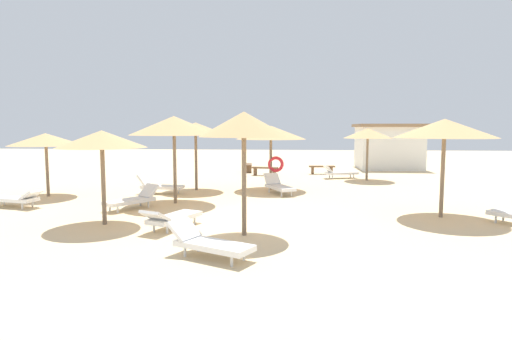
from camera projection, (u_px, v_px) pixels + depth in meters
The scene contains 20 objects.
ground_plane at pixel (247, 222), 12.16m from camera, with size 80.00×80.00×0.00m, color beige.
parasol_0 at pixel (174, 126), 15.00m from camera, with size 3.17×3.17×3.12m.
parasol_1 at pixel (244, 125), 10.46m from camera, with size 2.25×2.25×3.11m.
parasol_2 at pixel (271, 133), 18.43m from camera, with size 3.06×3.06×2.80m.
parasol_3 at pixel (445, 129), 12.62m from camera, with size 2.97×2.97×2.98m.
parasol_4 at pixel (102, 140), 11.69m from camera, with size 2.46×2.46×2.64m.
parasol_5 at pixel (368, 133), 21.70m from camera, with size 2.48×2.48×2.69m.
parasol_6 at pixel (46, 140), 16.60m from camera, with size 2.78×2.78×2.50m.
parasol_7 at pixel (196, 129), 18.22m from camera, with size 2.61×2.61×2.93m.
lounger_0 at pixel (133, 199), 14.19m from camera, with size 1.57×1.91×0.76m.
lounger_1 at pixel (209, 243), 8.85m from camera, with size 1.97×1.42×0.73m.
lounger_2 at pixel (279, 186), 17.42m from camera, with size 1.41×1.95×0.78m.
lounger_4 at pixel (172, 217), 11.38m from camera, with size 1.33×2.01×0.64m.
lounger_5 at pixel (339, 172), 22.76m from camera, with size 1.96×1.11×0.78m.
lounger_6 at pixel (16, 198), 14.44m from camera, with size 1.99×0.98×0.64m.
lounger_7 at pixel (159, 186), 17.45m from camera, with size 1.90×0.81×0.80m.
bench_0 at pixel (249, 166), 26.03m from camera, with size 0.54×1.53×0.49m.
bench_1 at pixel (322, 168), 24.82m from camera, with size 1.53×0.52×0.49m.
bench_2 at pixel (265, 170), 24.03m from camera, with size 1.55×0.65×0.49m.
beach_cabana at pixel (388, 146), 28.21m from camera, with size 4.28×4.18×2.96m.
Camera 1 is at (1.24, -11.89, 2.71)m, focal length 29.72 mm.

